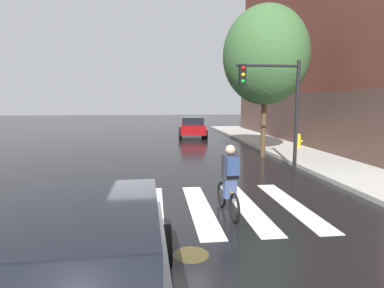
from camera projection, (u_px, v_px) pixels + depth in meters
name	position (u px, v px, depth m)	size (l,w,h in m)	color
ground_plane	(166.00, 210.00, 7.84)	(120.00, 120.00, 0.00)	black
crosswalk_stripes	(176.00, 209.00, 7.87)	(6.56, 3.91, 0.01)	silver
manhole_cover	(191.00, 255.00, 5.51)	(0.64, 0.64, 0.01)	#473D1E
sedan_near	(82.00, 272.00, 3.42)	(2.27, 4.65, 1.59)	#B7B7BC
sedan_mid	(192.00, 127.00, 24.07)	(2.36, 4.57, 1.54)	maroon
cyclist	(229.00, 181.00, 7.29)	(0.38, 1.71, 1.69)	black
traffic_light_near	(276.00, 97.00, 11.83)	(2.47, 0.28, 4.20)	black
fire_hydrant	(299.00, 141.00, 17.48)	(0.33, 0.22, 0.78)	gold
street_tree_near	(266.00, 56.00, 14.82)	(4.02, 4.02, 7.15)	#4C3823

